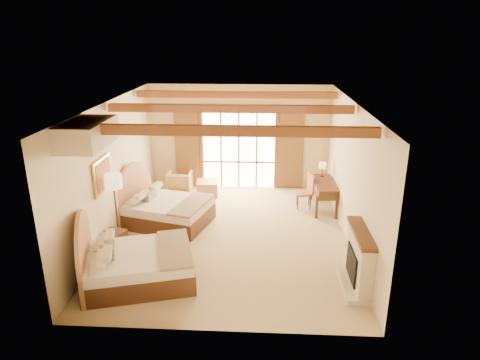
# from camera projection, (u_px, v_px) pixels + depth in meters

# --- Properties ---
(floor) EXTENTS (7.00, 7.00, 0.00)m
(floor) POSITION_uv_depth(u_px,v_px,m) (231.00, 235.00, 10.36)
(floor) COLOR tan
(floor) RESTS_ON ground
(wall_back) EXTENTS (5.50, 0.00, 5.50)m
(wall_back) POSITION_uv_depth(u_px,v_px,m) (239.00, 137.00, 13.13)
(wall_back) COLOR beige
(wall_back) RESTS_ON ground
(wall_left) EXTENTS (0.00, 7.00, 7.00)m
(wall_left) POSITION_uv_depth(u_px,v_px,m) (113.00, 171.00, 9.97)
(wall_left) COLOR beige
(wall_left) RESTS_ON ground
(wall_right) EXTENTS (0.00, 7.00, 7.00)m
(wall_right) POSITION_uv_depth(u_px,v_px,m) (351.00, 175.00, 9.69)
(wall_right) COLOR beige
(wall_right) RESTS_ON ground
(ceiling) EXTENTS (7.00, 7.00, 0.00)m
(ceiling) POSITION_uv_depth(u_px,v_px,m) (230.00, 103.00, 9.30)
(ceiling) COLOR #AD7739
(ceiling) RESTS_ON ground
(ceiling_beams) EXTENTS (5.39, 4.60, 0.18)m
(ceiling_beams) POSITION_uv_depth(u_px,v_px,m) (230.00, 109.00, 9.34)
(ceiling_beams) COLOR brown
(ceiling_beams) RESTS_ON ceiling
(french_doors) EXTENTS (3.95, 0.08, 2.60)m
(french_doors) POSITION_uv_depth(u_px,v_px,m) (239.00, 149.00, 13.19)
(french_doors) COLOR white
(french_doors) RESTS_ON ground
(fireplace) EXTENTS (0.46, 1.40, 1.16)m
(fireplace) POSITION_uv_depth(u_px,v_px,m) (358.00, 262.00, 8.17)
(fireplace) COLOR #C1B695
(fireplace) RESTS_ON ground
(painting) EXTENTS (0.06, 0.95, 0.75)m
(painting) POSITION_uv_depth(u_px,v_px,m) (103.00, 175.00, 9.21)
(painting) COLOR gold
(painting) RESTS_ON wall_left
(canopy_valance) EXTENTS (0.70, 1.40, 0.45)m
(canopy_valance) POSITION_uv_depth(u_px,v_px,m) (87.00, 134.00, 7.62)
(canopy_valance) COLOR beige
(canopy_valance) RESTS_ON ceiling
(bed_near) EXTENTS (2.46, 2.06, 1.37)m
(bed_near) POSITION_uv_depth(u_px,v_px,m) (131.00, 262.00, 8.35)
(bed_near) COLOR #4C2D16
(bed_near) RESTS_ON floor
(bed_far) EXTENTS (2.42, 2.03, 1.33)m
(bed_far) POSITION_uv_depth(u_px,v_px,m) (162.00, 209.00, 10.89)
(bed_far) COLOR #4C2D16
(bed_far) RESTS_ON floor
(nightstand) EXTENTS (0.56, 0.56, 0.53)m
(nightstand) POSITION_uv_depth(u_px,v_px,m) (115.00, 242.00, 9.44)
(nightstand) COLOR #4C2D16
(nightstand) RESTS_ON floor
(floor_lamp) EXTENTS (0.37, 0.37, 1.76)m
(floor_lamp) POSITION_uv_depth(u_px,v_px,m) (114.00, 186.00, 9.32)
(floor_lamp) COLOR #3D2C18
(floor_lamp) RESTS_ON floor
(armchair) EXTENTS (0.72, 0.74, 0.66)m
(armchair) POSITION_uv_depth(u_px,v_px,m) (180.00, 182.00, 13.03)
(armchair) COLOR tan
(armchair) RESTS_ON floor
(ottoman) EXTENTS (0.66, 0.66, 0.45)m
(ottoman) POSITION_uv_depth(u_px,v_px,m) (207.00, 188.00, 12.81)
(ottoman) COLOR tan
(ottoman) RESTS_ON floor
(desk) EXTENTS (0.76, 1.50, 0.78)m
(desk) POSITION_uv_depth(u_px,v_px,m) (324.00, 194.00, 11.81)
(desk) COLOR #4C2D16
(desk) RESTS_ON floor
(desk_chair) EXTENTS (0.53, 0.53, 0.97)m
(desk_chair) POSITION_uv_depth(u_px,v_px,m) (305.00, 197.00, 11.92)
(desk_chair) COLOR #AD613B
(desk_chair) RESTS_ON floor
(desk_lamp) EXTENTS (0.20, 0.20, 0.40)m
(desk_lamp) POSITION_uv_depth(u_px,v_px,m) (323.00, 166.00, 12.07)
(desk_lamp) COLOR #3D2C18
(desk_lamp) RESTS_ON desk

